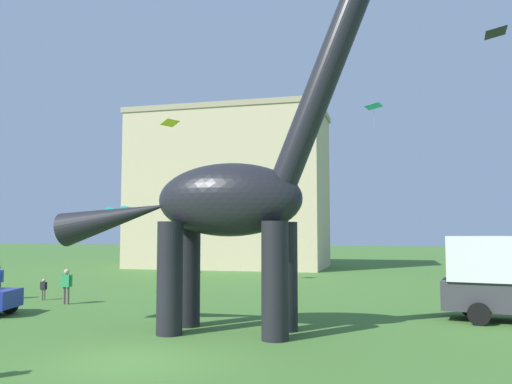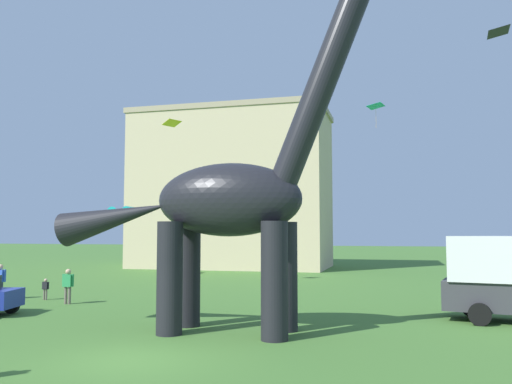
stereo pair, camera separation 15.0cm
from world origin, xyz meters
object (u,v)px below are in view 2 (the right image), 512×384
(kite_drifting, at_px, (376,106))
(person_near_flyer, at_px, (68,283))
(person_watching_child, at_px, (45,287))
(person_vendor_side, at_px, (0,278))
(kite_near_low, at_px, (498,32))
(kite_mid_center, at_px, (172,123))
(dinosaur_sculpture, at_px, (227,200))
(kite_trailing, at_px, (128,212))

(kite_drifting, bearing_deg, person_near_flyer, -132.97)
(person_watching_child, xyz_separation_m, person_vendor_side, (-2.32, -0.45, 0.42))
(person_watching_child, relative_size, kite_near_low, 0.55)
(kite_mid_center, bearing_deg, person_watching_child, -115.82)
(person_watching_child, height_order, person_near_flyer, person_near_flyer)
(kite_near_low, bearing_deg, kite_drifting, -176.48)
(person_watching_child, bearing_deg, person_near_flyer, 31.36)
(dinosaur_sculpture, relative_size, person_near_flyer, 7.55)
(person_vendor_side, height_order, kite_trailing, kite_trailing)
(kite_drifting, height_order, kite_trailing, kite_drifting)
(dinosaur_sculpture, bearing_deg, kite_mid_center, 113.65)
(person_near_flyer, height_order, kite_drifting, kite_drifting)
(dinosaur_sculpture, distance_m, kite_mid_center, 16.26)
(dinosaur_sculpture, relative_size, kite_near_low, 6.48)
(kite_mid_center, height_order, kite_near_low, kite_near_low)
(person_vendor_side, distance_m, kite_drifting, 25.39)
(kite_near_low, bearing_deg, kite_trailing, -177.97)
(kite_mid_center, bearing_deg, kite_near_low, 19.04)
(person_vendor_side, xyz_separation_m, kite_near_low, (26.06, 14.63, 15.56))
(dinosaur_sculpture, relative_size, kite_mid_center, 9.78)
(person_vendor_side, bearing_deg, kite_trailing, 37.80)
(dinosaur_sculpture, xyz_separation_m, person_vendor_side, (-13.66, 5.40, -3.39))
(dinosaur_sculpture, xyz_separation_m, person_near_flyer, (-9.36, 4.79, -3.46))
(kite_mid_center, relative_size, kite_trailing, 0.46)
(dinosaur_sculpture, xyz_separation_m, kite_near_low, (12.40, 20.03, 12.17))
(dinosaur_sculpture, xyz_separation_m, person_watching_child, (-11.35, 5.85, -3.81))
(dinosaur_sculpture, distance_m, person_near_flyer, 11.07)
(dinosaur_sculpture, relative_size, person_vendor_side, 7.06)
(person_near_flyer, distance_m, person_vendor_side, 4.35)
(person_vendor_side, bearing_deg, kite_near_low, -24.58)
(person_near_flyer, relative_size, kite_near_low, 0.86)
(person_watching_child, distance_m, kite_mid_center, 12.43)
(person_watching_child, height_order, person_vendor_side, person_vendor_side)
(kite_near_low, bearing_deg, person_watching_child, -149.15)
(dinosaur_sculpture, height_order, kite_trailing, dinosaur_sculpture)
(person_vendor_side, xyz_separation_m, kite_drifting, (18.04, 14.14, 10.94))
(person_vendor_side, xyz_separation_m, kite_trailing, (-0.40, 13.69, 3.84))
(person_watching_child, bearing_deg, kite_near_low, 90.19)
(kite_mid_center, height_order, kite_drifting, kite_drifting)
(kite_mid_center, distance_m, kite_near_low, 22.39)
(person_watching_child, xyz_separation_m, kite_mid_center, (3.48, 7.19, 9.53))
(person_vendor_side, height_order, kite_mid_center, kite_mid_center)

